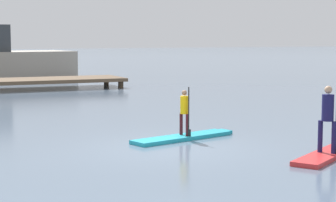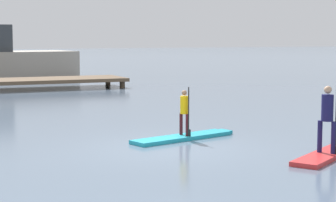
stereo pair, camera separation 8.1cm
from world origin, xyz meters
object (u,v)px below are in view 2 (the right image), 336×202
object	(u,v)px
paddleboard_far	(331,153)
paddler_child_solo	(184,110)
paddleboard_near	(184,137)
paddler_adult	(328,115)

from	to	relation	value
paddleboard_far	paddler_child_solo	bearing A→B (deg)	123.02
paddleboard_near	paddler_adult	size ratio (longest dim) A/B	1.89
paddler_child_solo	paddleboard_near	bearing A→B (deg)	106.43
paddler_adult	paddler_child_solo	bearing A→B (deg)	118.41
paddleboard_far	paddler_adult	size ratio (longest dim) A/B	1.87
paddler_child_solo	paddler_adult	bearing A→B (deg)	-61.59
paddler_adult	paddleboard_near	bearing A→B (deg)	118.38
paddleboard_near	paddler_child_solo	xyz separation A→B (m)	(0.00, -0.01, 0.72)
paddleboard_near	paddleboard_far	distance (m)	3.92
paddler_child_solo	paddleboard_far	world-z (taller)	paddler_child_solo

